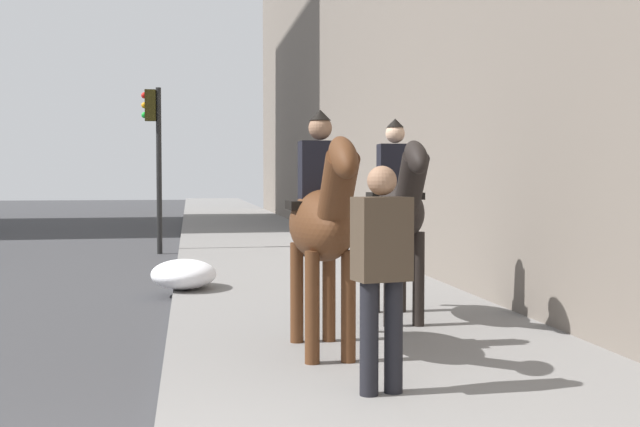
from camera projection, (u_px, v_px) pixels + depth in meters
name	position (u px, v px, depth m)	size (l,w,h in m)	color
mounted_horse_near	(323.00, 220.00, 7.16)	(2.15, 0.61, 2.24)	#4C2B16
mounted_horse_far	(397.00, 208.00, 8.86)	(2.15, 0.64, 2.29)	black
pedestrian_greeting	(382.00, 264.00, 5.82)	(0.33, 0.44, 1.70)	black
traffic_light_near_curb	(155.00, 143.00, 17.75)	(0.20, 0.44, 3.76)	black
snow_pile_far	(184.00, 274.00, 11.44)	(1.23, 0.94, 0.43)	white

